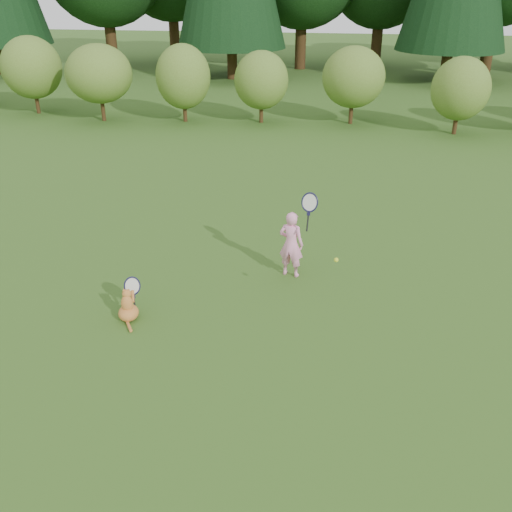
# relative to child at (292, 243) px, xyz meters

# --- Properties ---
(ground) EXTENTS (100.00, 100.00, 0.00)m
(ground) POSITION_rel_child_xyz_m (-0.68, -1.58, -0.61)
(ground) COLOR #2B4B15
(ground) RESTS_ON ground
(shrub_row) EXTENTS (28.00, 3.00, 2.80)m
(shrub_row) POSITION_rel_child_xyz_m (-0.68, 11.42, 0.79)
(shrub_row) COLOR #506920
(shrub_row) RESTS_ON ground
(child) EXTENTS (0.68, 0.45, 1.73)m
(child) POSITION_rel_child_xyz_m (0.00, 0.00, 0.00)
(child) COLOR #FF98C4
(child) RESTS_ON ground
(cat) EXTENTS (0.39, 0.73, 0.69)m
(cat) POSITION_rel_child_xyz_m (-2.24, -1.78, -0.35)
(cat) COLOR #BC7924
(cat) RESTS_ON ground
(tennis_ball) EXTENTS (0.06, 0.06, 0.06)m
(tennis_ball) POSITION_rel_child_xyz_m (0.77, -1.47, 0.46)
(tennis_ball) COLOR #BEE61B
(tennis_ball) RESTS_ON ground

